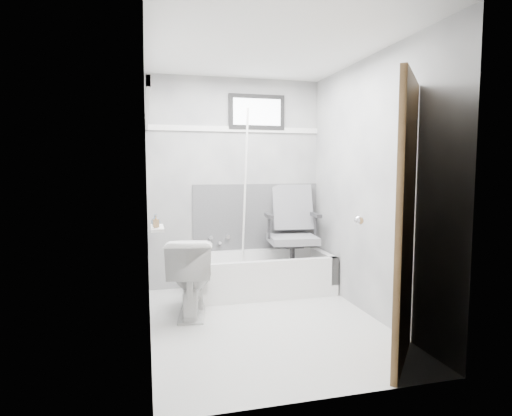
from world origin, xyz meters
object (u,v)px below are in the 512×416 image
object	(u,v)px
bathtub	(263,273)
door	(468,228)
office_chair	(293,232)
soap_bottle_b	(156,220)
soap_bottle_a	(156,221)
toilet	(191,276)

from	to	relation	value
bathtub	door	distance (m)	2.46
office_chair	soap_bottle_b	world-z (taller)	office_chair
bathtub	soap_bottle_a	size ratio (longest dim) A/B	15.95
office_chair	soap_bottle_a	world-z (taller)	office_chair
toilet	soap_bottle_a	size ratio (longest dim) A/B	7.91
office_chair	toilet	xyz separation A→B (m)	(-1.21, -0.57, -0.29)
bathtub	soap_bottle_b	bearing A→B (deg)	-140.86
office_chair	door	bearing A→B (deg)	-74.12
bathtub	soap_bottle_b	xyz separation A→B (m)	(-1.17, -0.95, 0.75)
office_chair	soap_bottle_b	bearing A→B (deg)	-140.95
office_chair	door	distance (m)	2.31
office_chair	toilet	size ratio (longest dim) A/B	1.44
door	soap_bottle_a	distance (m)	2.22
bathtub	office_chair	world-z (taller)	office_chair
bathtub	door	world-z (taller)	door
bathtub	door	xyz separation A→B (m)	(0.75, -2.21, 0.79)
office_chair	soap_bottle_b	size ratio (longest dim) A/B	11.53
bathtub	toilet	xyz separation A→B (m)	(-0.85, -0.53, 0.16)
office_chair	soap_bottle_a	size ratio (longest dim) A/B	11.37
bathtub	door	bearing A→B (deg)	-71.25
soap_bottle_a	office_chair	bearing A→B (deg)	36.56
door	soap_bottle_a	xyz separation A→B (m)	(-1.92, 1.12, -0.03)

